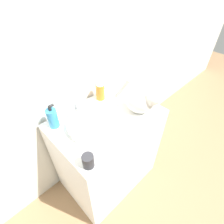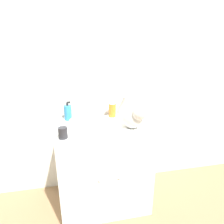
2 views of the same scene
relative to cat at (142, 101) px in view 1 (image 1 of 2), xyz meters
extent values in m
plane|color=#997551|center=(-0.23, -0.15, -0.93)|extent=(8.00, 8.00, 0.00)
cube|color=silver|center=(-0.23, 0.45, 0.32)|extent=(6.00, 0.05, 2.50)
cube|color=white|center=(-0.23, 0.13, -0.52)|extent=(0.80, 0.55, 0.83)
sphere|color=silver|center=(-0.31, -0.15, -0.48)|extent=(0.02, 0.02, 0.02)
sphere|color=silver|center=(-0.15, -0.15, -0.48)|extent=(0.02, 0.02, 0.02)
cylinder|color=white|center=(-0.36, 0.13, -0.08)|extent=(0.35, 0.35, 0.05)
cylinder|color=silver|center=(-0.36, 0.32, -0.05)|extent=(0.02, 0.02, 0.10)
cylinder|color=silver|center=(-0.36, 0.29, 0.00)|extent=(0.02, 0.07, 0.02)
cylinder|color=white|center=(-0.43, 0.32, -0.09)|extent=(0.03, 0.03, 0.03)
cylinder|color=white|center=(-0.28, 0.32, -0.09)|extent=(0.03, 0.03, 0.03)
ellipsoid|color=silver|center=(-0.01, 0.02, -0.02)|extent=(0.23, 0.25, 0.18)
sphere|color=silver|center=(0.03, -0.06, 0.05)|extent=(0.16, 0.16, 0.12)
cone|color=silver|center=(0.00, -0.08, 0.09)|extent=(0.05, 0.05, 0.04)
cone|color=silver|center=(0.06, -0.05, 0.09)|extent=(0.05, 0.05, 0.04)
cylinder|color=silver|center=(-0.07, 0.14, 0.07)|extent=(0.08, 0.12, 0.18)
cylinder|color=#338CCC|center=(-0.55, 0.32, -0.03)|extent=(0.07, 0.07, 0.14)
cylinder|color=black|center=(-0.55, 0.32, 0.05)|extent=(0.02, 0.02, 0.03)
cylinder|color=black|center=(-0.53, 0.32, 0.07)|extent=(0.03, 0.02, 0.02)
cylinder|color=orange|center=(-0.11, 0.33, -0.04)|extent=(0.07, 0.07, 0.14)
cone|color=white|center=(-0.11, 0.33, 0.05)|extent=(0.06, 0.06, 0.04)
cylinder|color=#2D2D33|center=(-0.57, -0.09, -0.06)|extent=(0.07, 0.07, 0.09)
camera|label=1|loc=(-0.85, -0.56, 0.78)|focal=28.00mm
camera|label=2|loc=(-0.45, -1.32, 0.47)|focal=28.00mm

